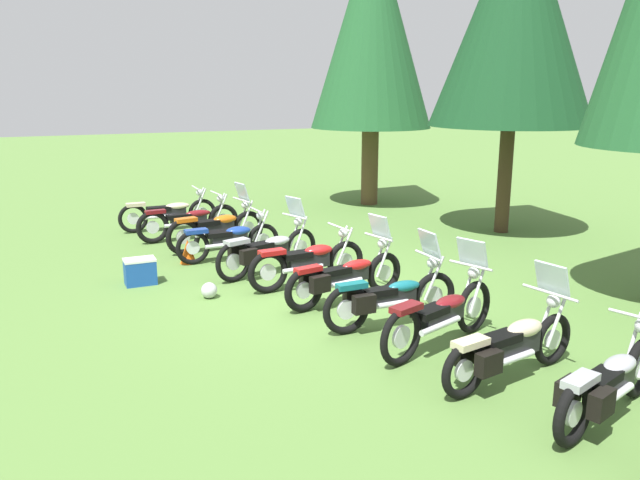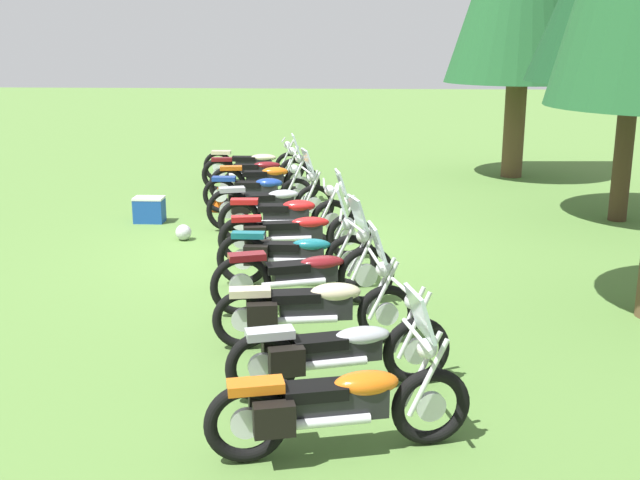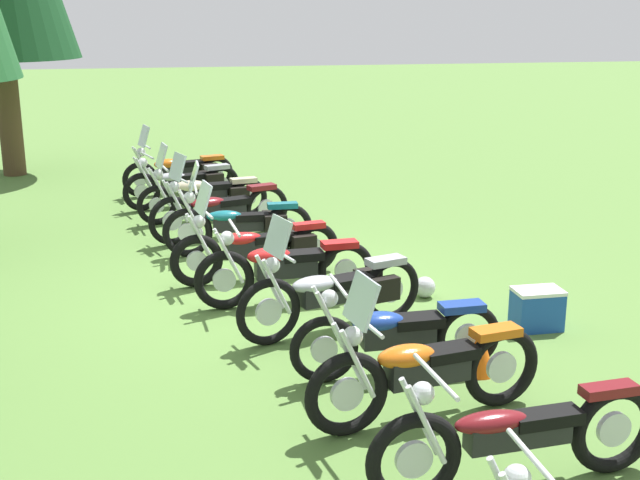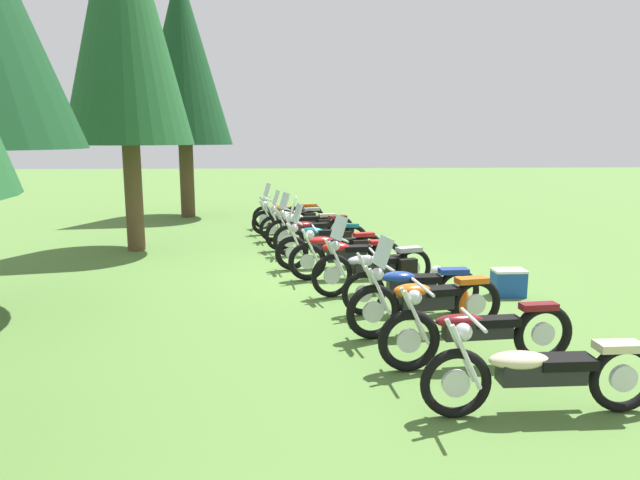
% 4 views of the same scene
% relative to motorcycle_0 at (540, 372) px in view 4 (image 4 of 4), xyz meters
% --- Properties ---
extents(ground_plane, '(80.00, 80.00, 0.00)m').
position_rel_motorcycle_0_xyz_m(ground_plane, '(6.03, 1.28, -0.44)').
color(ground_plane, '#547A38').
extents(motorcycle_0, '(0.68, 2.37, 1.00)m').
position_rel_motorcycle_0_xyz_m(motorcycle_0, '(0.00, 0.00, 0.00)').
color(motorcycle_0, black).
rests_on(motorcycle_0, ground_plane).
extents(motorcycle_1, '(0.76, 2.39, 1.02)m').
position_rel_motorcycle_0_xyz_m(motorcycle_1, '(1.18, 0.23, -0.00)').
color(motorcycle_1, black).
rests_on(motorcycle_1, ground_plane).
extents(motorcycle_2, '(0.76, 2.25, 1.39)m').
position_rel_motorcycle_0_xyz_m(motorcycle_2, '(2.34, 0.57, 0.04)').
color(motorcycle_2, black).
rests_on(motorcycle_2, ground_plane).
extents(motorcycle_3, '(0.64, 2.15, 0.99)m').
position_rel_motorcycle_0_xyz_m(motorcycle_3, '(3.28, 0.56, -0.00)').
color(motorcycle_3, black).
rests_on(motorcycle_3, ground_plane).
extents(motorcycle_4, '(0.99, 2.21, 1.38)m').
position_rel_motorcycle_0_xyz_m(motorcycle_4, '(4.51, 0.92, 0.04)').
color(motorcycle_4, black).
rests_on(motorcycle_4, ground_plane).
extents(motorcycle_5, '(0.75, 2.24, 1.02)m').
position_rel_motorcycle_0_xyz_m(motorcycle_5, '(5.51, 1.32, 0.02)').
color(motorcycle_5, black).
rests_on(motorcycle_5, ground_plane).
extents(motorcycle_6, '(0.82, 2.30, 1.36)m').
position_rel_motorcycle_0_xyz_m(motorcycle_6, '(6.51, 1.52, 0.00)').
color(motorcycle_6, black).
rests_on(motorcycle_6, ground_plane).
extents(motorcycle_7, '(0.63, 2.19, 1.37)m').
position_rel_motorcycle_0_xyz_m(motorcycle_7, '(7.73, 1.65, 0.01)').
color(motorcycle_7, black).
rests_on(motorcycle_7, ground_plane).
extents(motorcycle_8, '(0.96, 2.24, 1.39)m').
position_rel_motorcycle_0_xyz_m(motorcycle_8, '(8.65, 1.89, 0.03)').
color(motorcycle_8, black).
rests_on(motorcycle_8, ground_plane).
extents(motorcycle_9, '(0.86, 2.22, 1.34)m').
position_rel_motorcycle_0_xyz_m(motorcycle_9, '(9.81, 2.05, 0.01)').
color(motorcycle_9, black).
rests_on(motorcycle_9, ground_plane).
extents(motorcycle_10, '(0.96, 2.12, 0.99)m').
position_rel_motorcycle_0_xyz_m(motorcycle_10, '(10.95, 2.34, -0.02)').
color(motorcycle_10, black).
rests_on(motorcycle_10, ground_plane).
extents(motorcycle_11, '(0.91, 2.14, 1.34)m').
position_rel_motorcycle_0_xyz_m(motorcycle_11, '(12.05, 2.39, 0.01)').
color(motorcycle_11, black).
rests_on(motorcycle_11, ground_plane).
extents(pine_tree_2, '(2.93, 2.93, 8.59)m').
position_rel_motorcycle_0_xyz_m(pine_tree_2, '(8.66, 6.07, 5.07)').
color(pine_tree_2, brown).
rests_on(pine_tree_2, ground_plane).
extents(pine_tree_3, '(3.16, 3.16, 8.16)m').
position_rel_motorcycle_0_xyz_m(pine_tree_3, '(14.55, 5.84, 4.82)').
color(pine_tree_3, '#4C3823').
rests_on(pine_tree_3, ground_plane).
extents(picnic_cooler, '(0.36, 0.54, 0.47)m').
position_rel_motorcycle_0_xyz_m(picnic_cooler, '(4.18, -1.33, -0.21)').
color(picnic_cooler, '#19479E').
rests_on(picnic_cooler, ground_plane).
extents(traffic_cone, '(0.32, 0.32, 0.48)m').
position_rel_motorcycle_0_xyz_m(traffic_cone, '(3.16, -0.26, -0.20)').
color(traffic_cone, '#EA590F').
rests_on(traffic_cone, ground_plane).
extents(dropped_helmet, '(0.26, 0.26, 0.26)m').
position_rel_motorcycle_0_xyz_m(dropped_helmet, '(5.41, -0.42, -0.31)').
color(dropped_helmet, silver).
rests_on(dropped_helmet, ground_plane).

